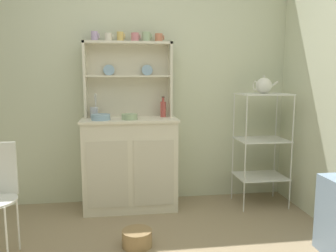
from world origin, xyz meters
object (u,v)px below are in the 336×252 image
object	(u,v)px
hutch_cabinet	(130,163)
porcelain_teapot	(264,86)
floor_basket	(137,238)
jam_bottle	(163,109)
bakers_rack	(262,136)
bowl_mixing_large	(101,117)
cup_lilac_0	(95,36)
utensil_jar	(94,112)
hutch_shelf_unit	(128,74)

from	to	relation	value
hutch_cabinet	porcelain_teapot	size ratio (longest dim) A/B	3.78
hutch_cabinet	floor_basket	world-z (taller)	hutch_cabinet
hutch_cabinet	jam_bottle	distance (m)	0.64
bakers_rack	bowl_mixing_large	bearing A→B (deg)	179.37
cup_lilac_0	utensil_jar	distance (m)	0.74
bowl_mixing_large	jam_bottle	world-z (taller)	jam_bottle
bakers_rack	floor_basket	xyz separation A→B (m)	(-1.32, -0.73, -0.66)
hutch_cabinet	jam_bottle	bearing A→B (deg)	13.97
hutch_shelf_unit	cup_lilac_0	world-z (taller)	cup_lilac_0
utensil_jar	porcelain_teapot	size ratio (longest dim) A/B	0.99
hutch_shelf_unit	bowl_mixing_large	distance (m)	0.54
bowl_mixing_large	porcelain_teapot	bearing A→B (deg)	-0.63
hutch_cabinet	jam_bottle	size ratio (longest dim) A/B	4.49
hutch_cabinet	bakers_rack	xyz separation A→B (m)	(1.34, -0.09, 0.25)
jam_bottle	bakers_rack	bearing A→B (deg)	-10.11
hutch_shelf_unit	utensil_jar	bearing A→B (deg)	-166.08
hutch_shelf_unit	hutch_cabinet	bearing A→B (deg)	-90.00
floor_basket	bowl_mixing_large	size ratio (longest dim) A/B	1.32
hutch_shelf_unit	bakers_rack	size ratio (longest dim) A/B	0.76
jam_bottle	utensil_jar	world-z (taller)	utensil_jar
bakers_rack	bowl_mixing_large	size ratio (longest dim) A/B	6.45
jam_bottle	utensil_jar	distance (m)	0.69
porcelain_teapot	bakers_rack	bearing A→B (deg)	0.00
bakers_rack	porcelain_teapot	distance (m)	0.51
hutch_cabinet	utensil_jar	world-z (taller)	utensil_jar
bowl_mixing_large	hutch_cabinet	bearing A→B (deg)	14.98
bakers_rack	jam_bottle	world-z (taller)	bakers_rack
hutch_shelf_unit	porcelain_teapot	bearing A→B (deg)	-10.75
hutch_shelf_unit	cup_lilac_0	size ratio (longest dim) A/B	9.44
bowl_mixing_large	porcelain_teapot	xyz separation A→B (m)	(1.61, -0.02, 0.29)
bakers_rack	cup_lilac_0	size ratio (longest dim) A/B	12.47
bakers_rack	porcelain_teapot	size ratio (longest dim) A/B	4.65
bakers_rack	porcelain_teapot	world-z (taller)	porcelain_teapot
floor_basket	porcelain_teapot	distance (m)	1.91
bowl_mixing_large	utensil_jar	distance (m)	0.17
floor_basket	jam_bottle	world-z (taller)	jam_bottle
hutch_cabinet	utensil_jar	bearing A→B (deg)	167.35
porcelain_teapot	jam_bottle	bearing A→B (deg)	169.87
bakers_rack	bowl_mixing_large	distance (m)	1.63
floor_basket	cup_lilac_0	world-z (taller)	cup_lilac_0
bakers_rack	cup_lilac_0	xyz separation A→B (m)	(-1.66, 0.21, 0.99)
floor_basket	jam_bottle	xyz separation A→B (m)	(0.32, 0.90, 0.94)
hutch_cabinet	cup_lilac_0	world-z (taller)	cup_lilac_0
bakers_rack	floor_basket	size ratio (longest dim) A/B	4.89
hutch_cabinet	jam_bottle	world-z (taller)	jam_bottle
bowl_mixing_large	jam_bottle	distance (m)	0.64
cup_lilac_0	hutch_shelf_unit	bearing A→B (deg)	7.32
hutch_shelf_unit	utensil_jar	size ratio (longest dim) A/B	3.55
hutch_cabinet	bowl_mixing_large	xyz separation A→B (m)	(-0.27, -0.07, 0.47)
hutch_cabinet	hutch_shelf_unit	size ratio (longest dim) A/B	1.08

